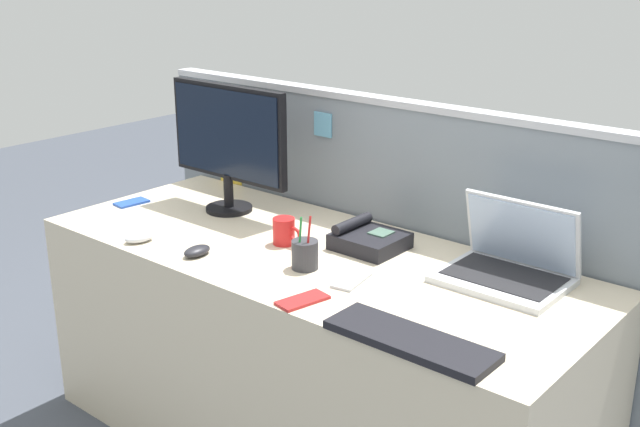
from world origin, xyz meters
TOP-DOWN VIEW (x-y plane):
  - desk at (0.00, 0.00)m, footprint 1.92×0.77m
  - cubicle_divider at (-0.00, 0.42)m, footprint 2.16×0.08m
  - desktop_monitor at (-0.51, 0.14)m, footprint 0.55×0.18m
  - laptop at (0.60, 0.22)m, footprint 0.36×0.29m
  - desk_phone at (0.12, 0.15)m, footprint 0.21×0.20m
  - keyboard_main at (0.60, -0.32)m, footprint 0.45×0.15m
  - computer_mouse_right_hand at (-0.26, -0.26)m, footprint 0.06×0.10m
  - computer_mouse_left_hand at (-0.50, -0.30)m, footprint 0.09×0.11m
  - pen_cup at (0.08, -0.11)m, footprint 0.08×0.08m
  - cell_phone_blue_case at (-0.86, -0.06)m, footprint 0.08×0.13m
  - cell_phone_red_case at (0.23, -0.30)m, footprint 0.10×0.16m
  - cell_phone_silver_slab at (0.25, -0.10)m, footprint 0.09×0.16m
  - coffee_mug at (-0.11, -0.00)m, footprint 0.11×0.07m

SIDE VIEW (x-z plane):
  - desk at x=0.00m, z-range 0.00..0.76m
  - cubicle_divider at x=0.00m, z-range 0.00..1.21m
  - cell_phone_blue_case at x=-0.86m, z-range 0.76..0.77m
  - cell_phone_red_case at x=0.23m, z-range 0.76..0.77m
  - cell_phone_silver_slab at x=0.25m, z-range 0.76..0.77m
  - keyboard_main at x=0.60m, z-range 0.76..0.78m
  - computer_mouse_right_hand at x=-0.26m, z-range 0.76..0.79m
  - computer_mouse_left_hand at x=-0.50m, z-range 0.76..0.79m
  - desk_phone at x=0.12m, z-range 0.74..0.83m
  - coffee_mug at x=-0.11m, z-range 0.76..0.85m
  - pen_cup at x=0.08m, z-range 0.72..0.89m
  - laptop at x=0.60m, z-range 0.69..0.93m
  - desktop_monitor at x=-0.51m, z-range 0.80..1.27m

